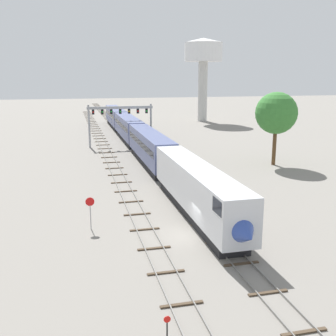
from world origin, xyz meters
TOP-DOWN VIEW (x-y plane):
  - ground_plane at (0.00, 0.00)m, footprint 400.00×400.00m
  - track_main at (2.00, 60.00)m, footprint 2.60×200.00m
  - track_near at (-3.50, 40.00)m, footprint 2.60×160.00m
  - passenger_train at (2.00, 39.33)m, footprint 3.04×91.25m
  - signal_gantry at (-0.25, 44.24)m, footprint 12.10×0.49m
  - water_tower at (27.67, 80.33)m, footprint 10.74×10.74m
  - switch_stand at (-5.10, -13.00)m, footprint 0.36×0.24m
  - stop_sign at (-8.00, 3.29)m, footprint 0.76×0.08m
  - trackside_tree_left at (19.80, 22.95)m, footprint 6.07×6.07m

SIDE VIEW (x-z plane):
  - ground_plane at x=0.00m, z-range 0.00..0.00m
  - track_main at x=2.00m, z-range -0.01..0.15m
  - track_near at x=-3.50m, z-range -0.01..0.15m
  - switch_stand at x=-5.10m, z-range -0.21..1.25m
  - stop_sign at x=-8.00m, z-range 0.43..3.31m
  - passenger_train at x=2.00m, z-range 0.20..5.00m
  - signal_gantry at x=-0.25m, z-range 1.88..9.66m
  - trackside_tree_left at x=19.80m, z-range 2.28..12.98m
  - water_tower at x=27.67m, z-range 6.76..29.66m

